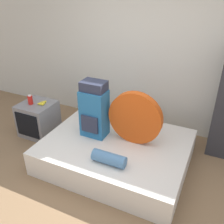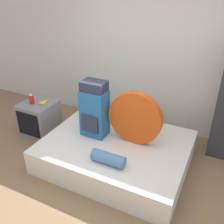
# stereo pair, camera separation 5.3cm
# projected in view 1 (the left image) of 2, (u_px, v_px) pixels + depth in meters

# --- Properties ---
(ground_plane) EXTENTS (16.00, 16.00, 0.00)m
(ground_plane) POSITION_uv_depth(u_px,v_px,m) (94.00, 195.00, 3.12)
(ground_plane) COLOR #846647
(wall_back) EXTENTS (8.00, 0.05, 2.60)m
(wall_back) POSITION_uv_depth(u_px,v_px,m) (150.00, 54.00, 4.07)
(wall_back) COLOR silver
(wall_back) RESTS_ON ground_plane
(bed) EXTENTS (1.99, 1.56, 0.36)m
(bed) POSITION_uv_depth(u_px,v_px,m) (116.00, 151.00, 3.61)
(bed) COLOR silver
(bed) RESTS_ON ground_plane
(backpack) EXTENTS (0.36, 0.29, 0.82)m
(backpack) POSITION_uv_depth(u_px,v_px,m) (94.00, 110.00, 3.49)
(backpack) COLOR #23669E
(backpack) RESTS_ON bed
(tent_bag) EXTENTS (0.75, 0.11, 0.75)m
(tent_bag) POSITION_uv_depth(u_px,v_px,m) (135.00, 118.00, 3.35)
(tent_bag) COLOR #D14C14
(tent_bag) RESTS_ON bed
(sleeping_roll) EXTENTS (0.43, 0.15, 0.15)m
(sleeping_roll) POSITION_uv_depth(u_px,v_px,m) (109.00, 158.00, 3.06)
(sleeping_roll) COLOR teal
(sleeping_roll) RESTS_ON bed
(television) EXTENTS (0.54, 0.55, 0.57)m
(television) POSITION_uv_depth(u_px,v_px,m) (38.00, 119.00, 4.24)
(television) COLOR gray
(television) RESTS_ON ground_plane
(canister) EXTENTS (0.08, 0.08, 0.16)m
(canister) POSITION_uv_depth(u_px,v_px,m) (30.00, 100.00, 4.07)
(canister) COLOR red
(canister) RESTS_ON television
(banana_bunch) EXTENTS (0.13, 0.18, 0.03)m
(banana_bunch) POSITION_uv_depth(u_px,v_px,m) (43.00, 103.00, 4.11)
(banana_bunch) COLOR yellow
(banana_bunch) RESTS_ON television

